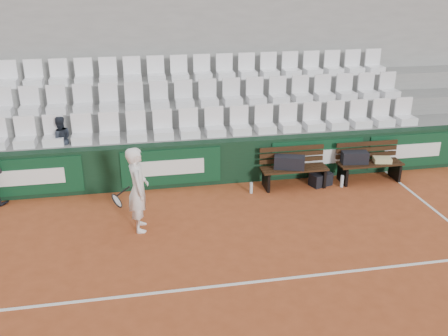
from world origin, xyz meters
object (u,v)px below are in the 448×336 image
bench_right (369,172)px  sports_bag_ground (321,179)px  water_bottle_far (342,181)px  tennis_player (138,189)px  spectator_c (58,120)px  bench_left (294,177)px  water_bottle_near (251,188)px  sports_bag_right (355,157)px  sports_bag_left (289,162)px

bench_right → sports_bag_ground: (-1.19, -0.04, -0.08)m
water_bottle_far → tennis_player: tennis_player is taller
water_bottle_far → spectator_c: 6.44m
bench_left → water_bottle_near: 1.05m
sports_bag_ground → spectator_c: 5.99m
sports_bag_right → spectator_c: bearing=171.1°
water_bottle_near → water_bottle_far: size_ratio=0.90×
bench_left → water_bottle_near: size_ratio=5.99×
water_bottle_far → sports_bag_left: bearing=169.0°
tennis_player → water_bottle_far: bearing=13.8°
bench_right → water_bottle_near: size_ratio=5.99×
tennis_player → spectator_c: 2.98m
sports_bag_ground → spectator_c: (-5.72, 1.11, 1.38)m
sports_bag_left → water_bottle_far: (1.19, -0.23, -0.45)m
tennis_player → bench_left: bearing=21.1°
bench_right → spectator_c: bearing=171.2°
sports_bag_ground → water_bottle_far: (0.44, -0.18, -0.01)m
sports_bag_left → water_bottle_near: 1.04m
sports_bag_left → tennis_player: size_ratio=0.41×
sports_bag_left → sports_bag_ground: (0.75, -0.05, -0.45)m
bench_left → water_bottle_far: 1.09m
sports_bag_ground → spectator_c: bearing=169.0°
bench_right → water_bottle_near: bench_right is taller
bench_right → tennis_player: size_ratio=0.91×
sports_bag_ground → bench_left: bearing=175.5°
bench_left → sports_bag_left: (-0.12, 0.00, 0.37)m
bench_left → water_bottle_far: bearing=-12.0°
spectator_c → bench_right: bearing=155.7°
sports_bag_right → water_bottle_far: (-0.38, -0.26, -0.45)m
sports_bag_ground → water_bottle_near: (-1.66, -0.13, -0.02)m
sports_bag_left → sports_bag_right: (1.57, 0.03, -0.01)m
spectator_c → tennis_player: bearing=108.4°
water_bottle_far → spectator_c: spectator_c is taller
spectator_c → water_bottle_near: bearing=147.6°
sports_bag_right → tennis_player: (-4.92, -1.38, 0.23)m
sports_bag_ground → tennis_player: bearing=-162.5°
bench_left → sports_bag_ground: 0.63m
sports_bag_right → tennis_player: 5.12m
bench_left → sports_bag_right: 1.49m
sports_bag_ground → bench_right: bearing=1.9°
bench_left → tennis_player: tennis_player is taller
sports_bag_ground → water_bottle_far: sports_bag_ground is taller
sports_bag_ground → spectator_c: spectator_c is taller
bench_left → sports_bag_ground: bearing=-4.5°
sports_bag_right → water_bottle_far: sports_bag_right is taller
water_bottle_near → spectator_c: (-4.06, 1.24, 1.41)m
sports_bag_left → spectator_c: size_ratio=0.63×
sports_bag_left → sports_bag_ground: 0.88m
sports_bag_left → water_bottle_near: (-0.91, -0.18, -0.47)m
bench_left → sports_bag_right: size_ratio=2.54×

